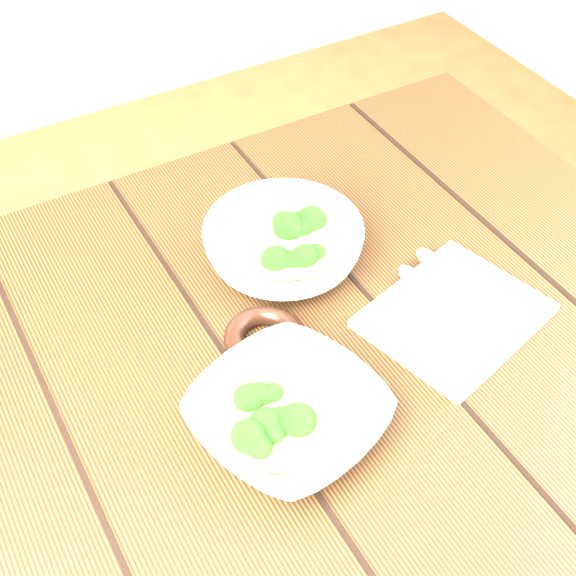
{
  "coord_description": "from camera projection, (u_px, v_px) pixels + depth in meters",
  "views": [
    {
      "loc": [
        -0.25,
        -0.55,
        1.48
      ],
      "look_at": [
        0.07,
        0.04,
        0.8
      ],
      "focal_mm": 50.0,
      "sensor_mm": 36.0,
      "label": 1
    }
  ],
  "objects": [
    {
      "name": "soup_bowl_back",
      "position": [
        283.0,
        245.0,
        1.03
      ],
      "size": [
        0.23,
        0.23,
        0.07
      ],
      "color": "silver",
      "rests_on": "table"
    },
    {
      "name": "trivet",
      "position": [
        264.0,
        338.0,
        0.95
      ],
      "size": [
        0.12,
        0.12,
        0.02
      ],
      "primitive_type": "torus",
      "rotation": [
        0.0,
        0.0,
        -0.23
      ],
      "color": "black",
      "rests_on": "table"
    },
    {
      "name": "table",
      "position": [
        251.0,
        419.0,
        1.02
      ],
      "size": [
        1.2,
        0.8,
        0.75
      ],
      "color": "#33210E",
      "rests_on": "ground"
    },
    {
      "name": "spoon_left",
      "position": [
        427.0,
        294.0,
        0.99
      ],
      "size": [
        0.03,
        0.17,
        0.01
      ],
      "color": "#A9A495",
      "rests_on": "napkin"
    },
    {
      "name": "napkin",
      "position": [
        455.0,
        316.0,
        0.98
      ],
      "size": [
        0.24,
        0.22,
        0.01
      ],
      "primitive_type": "cube",
      "rotation": [
        0.0,
        0.0,
        0.27
      ],
      "color": "beige",
      "rests_on": "table"
    },
    {
      "name": "spoon_right",
      "position": [
        445.0,
        275.0,
        1.02
      ],
      "size": [
        0.03,
        0.17,
        0.01
      ],
      "color": "#A9A495",
      "rests_on": "napkin"
    },
    {
      "name": "soup_bowl_front",
      "position": [
        288.0,
        414.0,
        0.85
      ],
      "size": [
        0.24,
        0.24,
        0.06
      ],
      "color": "silver",
      "rests_on": "table"
    }
  ]
}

